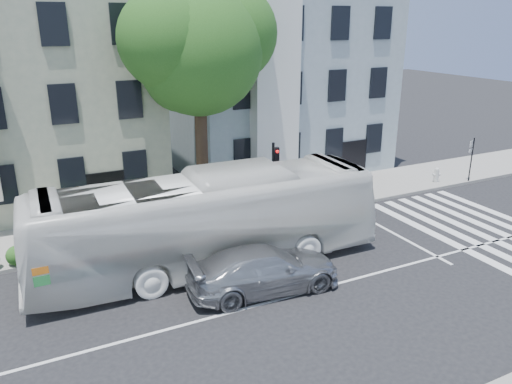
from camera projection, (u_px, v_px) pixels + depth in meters
ground at (294, 296)px, 16.77m from camera, size 120.00×120.00×0.00m
sidewalk_far at (208, 215)px, 23.52m from camera, size 80.00×4.00×0.15m
building_left at (21, 89)px, 24.73m from camera, size 12.00×10.00×11.00m
building_right at (271, 76)px, 30.60m from camera, size 12.00×10.00×11.00m
street_tree at (197, 43)px, 21.62m from camera, size 7.30×5.90×11.10m
bus at (208, 221)px, 18.21m from camera, size 3.37×13.05×3.62m
sedan at (264, 269)px, 16.92m from camera, size 2.60×5.45×1.53m
hedge at (110, 239)px, 19.91m from camera, size 8.42×3.04×0.70m
traffic_signal at (274, 172)px, 22.03m from camera, size 0.39×0.51×3.71m
fire_hydrant at (436, 175)px, 27.87m from camera, size 0.47×0.27×0.82m
far_sign_pole at (472, 154)px, 27.69m from camera, size 0.44×0.22×2.48m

